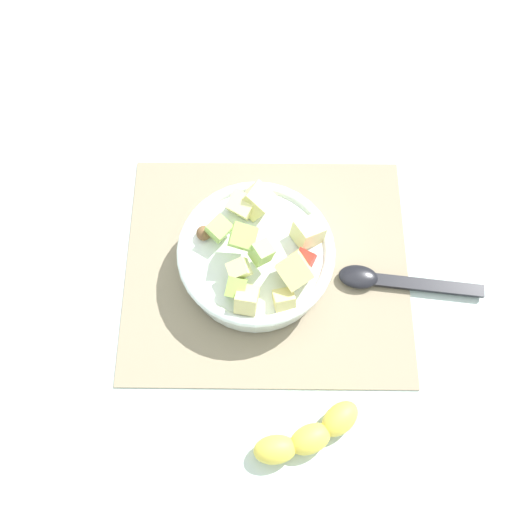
# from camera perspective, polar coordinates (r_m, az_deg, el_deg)

# --- Properties ---
(ground_plane) EXTENTS (2.40, 2.40, 0.00)m
(ground_plane) POSITION_cam_1_polar(r_m,az_deg,el_deg) (0.85, 1.07, -1.12)
(ground_plane) COLOR silver
(placemat) EXTENTS (0.41, 0.35, 0.01)m
(placemat) POSITION_cam_1_polar(r_m,az_deg,el_deg) (0.84, 1.07, -1.04)
(placemat) COLOR gray
(placemat) RESTS_ON ground_plane
(salad_bowl) EXTENTS (0.22, 0.22, 0.11)m
(salad_bowl) POSITION_cam_1_polar(r_m,az_deg,el_deg) (0.81, 0.06, -0.13)
(salad_bowl) COLOR white
(salad_bowl) RESTS_ON placemat
(serving_spoon) EXTENTS (0.21, 0.05, 0.01)m
(serving_spoon) POSITION_cam_1_polar(r_m,az_deg,el_deg) (0.85, 12.72, -2.35)
(serving_spoon) COLOR black
(serving_spoon) RESTS_ON placemat
(banana_whole) EXTENTS (0.15, 0.09, 0.04)m
(banana_whole) POSITION_cam_1_polar(r_m,az_deg,el_deg) (0.77, 5.19, -17.17)
(banana_whole) COLOR yellow
(banana_whole) RESTS_ON ground_plane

